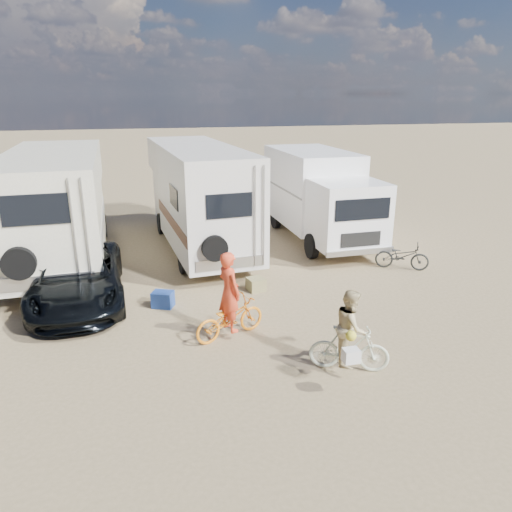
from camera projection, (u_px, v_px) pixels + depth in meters
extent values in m
plane|color=#98815B|center=(260.00, 341.00, 10.53)|extent=(140.00, 140.00, 0.00)
imported|color=black|center=(78.00, 277.00, 12.34)|extent=(2.40, 4.88, 1.33)
imported|color=orange|center=(230.00, 318.00, 10.59)|extent=(1.80, 1.17, 0.89)
imported|color=beige|center=(349.00, 349.00, 9.29)|extent=(1.58, 1.01, 0.92)
imported|color=#E54324|center=(229.00, 299.00, 10.44)|extent=(0.64, 0.77, 1.79)
imported|color=tan|center=(350.00, 335.00, 9.20)|extent=(0.81, 0.89, 1.50)
imported|color=#242724|center=(402.00, 256.00, 14.74)|extent=(1.66, 1.27, 0.84)
cube|color=navy|center=(163.00, 299.00, 12.16)|extent=(0.62, 0.55, 0.41)
cube|color=olive|center=(256.00, 284.00, 13.20)|extent=(0.52, 0.52, 0.35)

